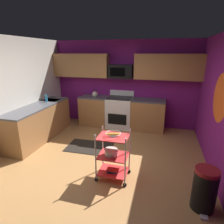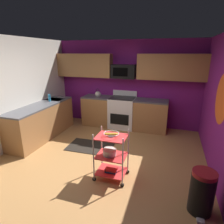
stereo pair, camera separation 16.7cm
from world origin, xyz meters
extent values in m
cube|color=#A87542|center=(0.00, 0.00, -0.02)|extent=(4.40, 4.80, 0.04)
cube|color=#751970|center=(0.00, 2.43, 1.30)|extent=(4.52, 0.06, 2.60)
cube|color=silver|center=(-2.23, 0.00, 1.30)|extent=(0.06, 4.80, 2.60)
cylinder|color=#E5591E|center=(2.20, 0.36, 1.45)|extent=(0.00, 0.89, 0.89)
cube|color=#9E6B3D|center=(0.00, 2.10, 0.44)|extent=(2.60, 0.60, 0.88)
cube|color=#4C4C51|center=(0.00, 2.10, 0.90)|extent=(2.60, 0.60, 0.04)
cube|color=#9E6B3D|center=(-1.90, 0.71, 0.44)|extent=(0.60, 2.19, 0.88)
cube|color=#4C4C51|center=(-1.90, 0.71, 0.90)|extent=(0.60, 2.19, 0.04)
cube|color=#B7BABC|center=(-1.90, 1.35, 0.84)|extent=(0.44, 0.36, 0.16)
cube|color=white|center=(-0.05, 2.10, 0.46)|extent=(0.76, 0.64, 0.92)
cube|color=black|center=(-0.05, 1.78, 0.35)|extent=(0.56, 0.01, 0.32)
cube|color=white|center=(-0.05, 2.39, 1.01)|extent=(0.76, 0.06, 0.18)
cube|color=black|center=(-0.05, 2.10, 0.93)|extent=(0.72, 0.60, 0.02)
cube|color=#9E6B3D|center=(-1.32, 2.23, 1.85)|extent=(1.75, 0.33, 0.70)
cube|color=#9E6B3D|center=(1.28, 2.23, 1.85)|extent=(1.85, 0.33, 0.70)
cube|color=black|center=(-0.05, 2.21, 1.70)|extent=(0.70, 0.38, 0.40)
cube|color=black|center=(-0.11, 2.02, 1.70)|extent=(0.44, 0.01, 0.24)
cylinder|color=silver|center=(0.16, -0.62, 0.47)|extent=(0.02, 0.02, 0.88)
cylinder|color=black|center=(0.16, -0.62, 0.04)|extent=(0.07, 0.02, 0.07)
cylinder|color=silver|center=(0.69, -0.62, 0.47)|extent=(0.02, 0.02, 0.88)
cylinder|color=black|center=(0.69, -0.62, 0.04)|extent=(0.07, 0.02, 0.07)
cylinder|color=silver|center=(0.16, -0.22, 0.47)|extent=(0.02, 0.02, 0.88)
cylinder|color=black|center=(0.16, -0.22, 0.04)|extent=(0.07, 0.02, 0.07)
cylinder|color=silver|center=(0.69, -0.22, 0.47)|extent=(0.02, 0.02, 0.88)
cylinder|color=black|center=(0.69, -0.22, 0.04)|extent=(0.07, 0.02, 0.07)
cube|color=red|center=(0.42, -0.42, 0.12)|extent=(0.53, 0.41, 0.02)
cube|color=red|center=(0.42, -0.42, 0.45)|extent=(0.53, 0.41, 0.02)
cube|color=red|center=(0.42, -0.42, 0.82)|extent=(0.53, 0.41, 0.02)
torus|color=silver|center=(0.42, -0.42, 0.89)|extent=(0.27, 0.27, 0.01)
cylinder|color=silver|center=(0.42, -0.42, 0.84)|extent=(0.12, 0.12, 0.02)
ellipsoid|color=yellow|center=(0.47, -0.40, 0.87)|extent=(0.17, 0.09, 0.04)
ellipsoid|color=yellow|center=(0.38, -0.43, 0.87)|extent=(0.17, 0.09, 0.04)
cylinder|color=silver|center=(0.39, -0.42, 0.51)|extent=(0.24, 0.24, 0.11)
torus|color=silver|center=(0.39, -0.42, 0.57)|extent=(0.25, 0.25, 0.01)
cube|color=#1E4C8C|center=(0.42, -0.42, 0.14)|extent=(0.21, 0.19, 0.03)
cube|color=#B22626|center=(0.42, -0.42, 0.17)|extent=(0.22, 0.18, 0.04)
sphere|color=beige|center=(-0.84, 2.10, 0.99)|extent=(0.18, 0.18, 0.18)
sphere|color=black|center=(-0.84, 2.10, 1.08)|extent=(0.03, 0.03, 0.03)
cone|color=beige|center=(-0.76, 2.10, 1.01)|extent=(0.09, 0.04, 0.06)
torus|color=black|center=(-0.84, 2.10, 1.10)|extent=(0.12, 0.01, 0.12)
cylinder|color=#2D8CBF|center=(-1.90, 1.10, 1.02)|extent=(0.06, 0.06, 0.20)
cylinder|color=black|center=(1.90, -0.78, 0.30)|extent=(0.34, 0.34, 0.60)
cylinder|color=maroon|center=(1.90, -0.78, 0.63)|extent=(0.33, 0.33, 0.06)
cube|color=#B2B2B7|center=(1.90, -0.99, 0.01)|extent=(0.10, 0.08, 0.03)
cube|color=black|center=(-0.45, 0.56, 0.01)|extent=(1.12, 0.73, 0.01)
camera|label=1|loc=(1.21, -3.36, 2.23)|focal=30.50mm
camera|label=2|loc=(1.37, -3.31, 2.23)|focal=30.50mm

